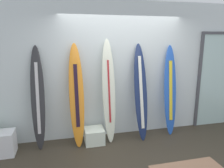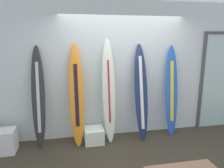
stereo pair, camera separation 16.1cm
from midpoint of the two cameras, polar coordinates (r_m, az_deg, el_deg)
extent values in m
cube|color=#362F23|center=(3.68, 8.79, -21.72)|extent=(8.00, 8.00, 0.04)
cube|color=silver|center=(4.34, 3.69, 3.96)|extent=(7.20, 0.20, 2.80)
ellipsoid|color=#2A2A2C|center=(4.04, -18.88, -3.58)|extent=(0.26, 0.36, 1.94)
cube|color=beige|center=(4.01, -18.93, -3.63)|extent=(0.06, 0.21, 1.31)
cone|color=black|center=(4.24, -18.27, -14.33)|extent=(0.07, 0.08, 0.11)
ellipsoid|color=orange|center=(3.95, -8.78, -3.13)|extent=(0.29, 0.43, 1.98)
cube|color=black|center=(3.91, -8.76, -3.17)|extent=(0.07, 0.23, 1.17)
ellipsoid|color=silver|center=(4.03, 0.25, -2.09)|extent=(0.27, 0.39, 2.05)
cube|color=#B32226|center=(4.00, 0.34, -2.13)|extent=(0.04, 0.20, 1.22)
ellipsoid|color=navy|center=(4.19, 9.27, -2.35)|extent=(0.28, 0.48, 1.96)
cube|color=silver|center=(4.16, 9.40, -2.37)|extent=(0.07, 0.32, 1.44)
cone|color=black|center=(4.34, 9.51, -13.16)|extent=(0.07, 0.09, 0.11)
ellipsoid|color=blue|center=(4.51, 17.30, -1.92)|extent=(0.29, 0.35, 1.92)
cube|color=yellow|center=(4.49, 17.47, -1.95)|extent=(0.08, 0.20, 1.26)
cube|color=white|center=(4.23, -3.93, -14.18)|extent=(0.38, 0.38, 0.29)
cube|color=silver|center=(4.29, -26.74, -14.12)|extent=(0.36, 0.36, 0.43)
cube|color=silver|center=(5.40, 29.27, 0.53)|extent=(1.02, 0.02, 2.14)
cube|color=#47474C|center=(5.07, 24.61, 0.32)|extent=(0.06, 0.06, 2.14)
camera|label=1|loc=(0.08, -88.84, 0.25)|focal=32.61mm
camera|label=2|loc=(0.08, 91.16, -0.25)|focal=32.61mm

